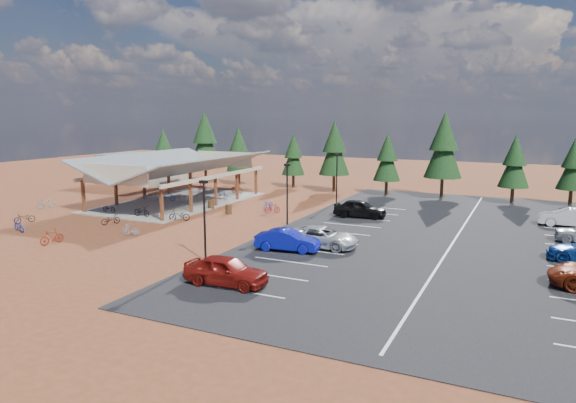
{
  "coord_description": "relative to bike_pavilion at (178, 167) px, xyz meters",
  "views": [
    {
      "loc": [
        23.16,
        -36.09,
        9.13
      ],
      "look_at": [
        4.16,
        3.92,
        1.63
      ],
      "focal_mm": 32.0,
      "sensor_mm": 36.0,
      "label": 1
    }
  ],
  "objects": [
    {
      "name": "ground",
      "position": [
        10.0,
        -7.0,
        -3.82
      ],
      "size": [
        140.0,
        140.0,
        0.0
      ],
      "primitive_type": "plane",
      "color": "brown",
      "rests_on": "ground"
    },
    {
      "name": "asphalt_lot",
      "position": [
        28.5,
        -4.0,
        -3.8
      ],
      "size": [
        27.0,
        44.0,
        0.04
      ],
      "primitive_type": "cube",
      "color": "black",
      "rests_on": "ground"
    },
    {
      "name": "concrete_pad",
      "position": [
        0.0,
        0.0,
        -3.77
      ],
      "size": [
        10.6,
        18.6,
        0.1
      ],
      "primitive_type": "cube",
      "color": "gray",
      "rests_on": "ground"
    },
    {
      "name": "bike_pavilion",
      "position": [
        0.0,
        0.0,
        0.0
      ],
      "size": [
        11.65,
        19.4,
        4.97
      ],
      "color": "#593219",
      "rests_on": "concrete_pad"
    },
    {
      "name": "outbuilding",
      "position": [
        -14.0,
        11.0,
        -1.8
      ],
      "size": [
        11.0,
        7.0,
        3.9
      ],
      "color": "#ADA593",
      "rests_on": "ground"
    },
    {
      "name": "lamp_post_0",
      "position": [
        15.0,
        -17.0,
        -0.85
      ],
      "size": [
        0.5,
        0.25,
        5.14
      ],
      "color": "black",
      "rests_on": "ground"
    },
    {
      "name": "lamp_post_1",
      "position": [
        15.0,
        -5.0,
        -0.85
      ],
      "size": [
        0.5,
        0.25,
        5.14
      ],
      "color": "black",
      "rests_on": "ground"
    },
    {
      "name": "lamp_post_2",
      "position": [
        15.0,
        7.0,
        -0.85
      ],
      "size": [
        0.5,
        0.25,
        5.14
      ],
      "color": "black",
      "rests_on": "ground"
    },
    {
      "name": "trash_bin_0",
      "position": [
        5.06,
        -1.55,
        -3.37
      ],
      "size": [
        0.6,
        0.6,
        0.9
      ],
      "primitive_type": "cylinder",
      "color": "#442E18",
      "rests_on": "ground"
    },
    {
      "name": "trash_bin_1",
      "position": [
        8.0,
        -3.02,
        -3.37
      ],
      "size": [
        0.6,
        0.6,
        0.9
      ],
      "primitive_type": "cylinder",
      "color": "#442E18",
      "rests_on": "ground"
    },
    {
      "name": "pine_0",
      "position": [
        -13.33,
        14.29,
        0.57
      ],
      "size": [
        3.09,
        3.09,
        7.2
      ],
      "color": "#382314",
      "rests_on": "ground"
    },
    {
      "name": "pine_1",
      "position": [
        -6.75,
        14.82,
        2.06
      ],
      "size": [
        4.13,
        4.13,
        9.63
      ],
      "color": "#382314",
      "rests_on": "ground"
    },
    {
      "name": "pine_2",
      "position": [
        -1.6,
        14.99,
        0.82
      ],
      "size": [
        3.27,
        3.27,
        7.61
      ],
      "color": "#382314",
      "rests_on": "ground"
    },
    {
      "name": "pine_3",
      "position": [
        6.04,
        15.59,
        0.31
      ],
      "size": [
        2.91,
        2.91,
        6.78
      ],
      "color": "#382314",
      "rests_on": "ground"
    },
    {
      "name": "pine_4",
      "position": [
        11.95,
        14.44,
        1.39
      ],
      "size": [
        3.66,
        3.66,
        8.53
      ],
      "color": "#382314",
      "rests_on": "ground"
    },
    {
      "name": "pine_5",
      "position": [
        18.38,
        14.32,
        0.52
      ],
      "size": [
        3.06,
        3.06,
        7.12
      ],
      "color": "#382314",
      "rests_on": "ground"
    },
    {
      "name": "pine_6",
      "position": [
        24.44,
        14.99,
        1.97
      ],
      "size": [
        4.07,
        4.07,
        9.48
      ],
      "color": "#382314",
      "rests_on": "ground"
    },
    {
      "name": "pine_7",
      "position": [
        31.65,
        14.48,
        0.54
      ],
      "size": [
        3.07,
        3.07,
        7.16
      ],
      "color": "#382314",
      "rests_on": "ground"
    },
    {
      "name": "pine_8",
      "position": [
        37.05,
        15.65,
        0.39
      ],
      "size": [
        2.97,
        2.97,
        6.91
      ],
      "color": "#382314",
      "rests_on": "ground"
    },
    {
      "name": "bike_0",
      "position": [
        -2.34,
        -7.53,
        -3.31
      ],
      "size": [
        1.64,
        0.69,
        0.84
      ],
      "primitive_type": "imported",
      "rotation": [
        0.0,
        0.0,
        1.48
      ],
      "color": "black",
      "rests_on": "concrete_pad"
    },
    {
      "name": "bike_1",
      "position": [
        -3.12,
        -0.65,
        -3.23
      ],
      "size": [
        1.7,
        0.74,
        0.99
      ],
      "primitive_type": "imported",
      "rotation": [
        0.0,
        0.0,
        1.74
      ],
      "color": "gray",
      "rests_on": "concrete_pad"
    },
    {
      "name": "bike_2",
      "position": [
        -1.52,
        0.01,
        -3.22
      ],
      "size": [
        1.96,
        0.87,
        1.0
      ],
      "primitive_type": "imported",
      "rotation": [
        0.0,
        0.0,
        1.68
      ],
      "color": "#1043A0",
      "rests_on": "concrete_pad"
    },
    {
      "name": "bike_3",
      "position": [
        -2.07,
        7.23,
        -3.27
      ],
      "size": [
        1.57,
        0.62,
        0.92
      ],
      "primitive_type": "imported",
      "rotation": [
        0.0,
        0.0,
        1.45
      ],
      "color": "maroon",
      "rests_on": "concrete_pad"
    },
    {
      "name": "bike_4",
      "position": [
        1.83,
        -7.8,
        -3.25
      ],
      "size": [
        1.85,
        0.77,
        0.95
      ],
      "primitive_type": "imported",
      "rotation": [
        0.0,
        0.0,
        1.49
      ],
      "color": "black",
      "rests_on": "concrete_pad"
    },
    {
      "name": "bike_5",
      "position": [
        0.87,
        -0.49,
        -3.26
      ],
      "size": [
        1.55,
        0.45,
        0.93
      ],
      "primitive_type": "imported",
      "rotation": [
        0.0,
        0.0,
        1.58
      ],
      "color": "gray",
      "rests_on": "concrete_pad"
    },
    {
      "name": "bike_6",
      "position": [
        3.06,
        3.54,
        -3.22
      ],
      "size": [
        2.01,
        1.21,
        1.0
      ],
      "primitive_type": "imported",
      "rotation": [
        0.0,
        0.0,
        1.26
      ],
      "color": "navy",
      "rests_on": "concrete_pad"
    },
    {
      "name": "bike_7",
      "position": [
        2.41,
        7.8,
        -3.2
      ],
      "size": [
        1.81,
        0.83,
        1.05
      ],
      "primitive_type": "imported",
      "rotation": [
        0.0,
        0.0,
        1.37
      ],
      "color": "maroon",
      "rests_on": "concrete_pad"
    },
    {
      "name": "bike_8",
      "position": [
        -5.62,
        -13.95,
        -3.38
      ],
      "size": [
        1.2,
        1.79,
        0.89
      ],
      "primitive_type": "imported",
      "rotation": [
        0.0,
        0.0,
        -0.4
      ],
      "color": "black",
      "rests_on": "ground"
    },
    {
      "name": "bike_9",
      "position": [
        -9.97,
        -8.22,
        -3.34
      ],
      "size": [
        1.27,
        1.59,
        0.97
      ],
      "primitive_type": "imported",
      "rotation": [
        0.0,
        0.0,
        2.56
      ],
      "color": "gray",
      "rests_on": "ground"
    },
    {
      "name": "bike_10",
      "position": [
        -3.1,
        -16.42,
        -3.34
      ],
      "size": [
        1.96,
        1.19,
        0.97
      ],
      "primitive_type": "imported",
      "rotation": [
        0.0,
        0.0,
        4.4
      ],
      "color": "navy",
      "rests_on": "ground"
    },
    {
      "name": "bike_11",
      "position": [
        2.62,
        -18.12,
        -3.28
      ],
      "size": [
        0.8,
        1.88,
        1.09
      ],
      "primitive_type": "imported",
      "rotation": [
        0.0,
        0.0,
        -0.16
      ],
      "color": "maroon",
      "rests_on": "ground"
    },
    {
      "name": "bike_12",
      "position": [
        1.46,
        -11.24,
        -3.4
      ],
      "size": [
        1.11,
        1.73,
        0.86
      ],
      "primitive_type": "imported",
      "rotation": [
        0.0,
        0.0,
        2.78
      ],
      "color": "black",
      "rests_on": "ground"
    },
    {
      "name": "bike_13",
      "position": [
        5.88,
        -13.68,
        -3.36
      ],
      "size": [
        1.57,
        0.58,
        0.92
      ],
      "primitive_type": "imported",
      "rotation": [
        0.0,
        0.0,
        4.81
      ],
      "color": "#96999E",
      "rests_on": "ground"
    },
    {
      "name": "bike_14",
      "position": [
        10.24,
        0.71,
        -3.34
      ],
      "size": [
        0.64,
        1.84,
        0.97
      ],
      "primitive_type": "imported",
      "rotation": [
        0.0,
        0.0,
        0.0
      ],
      "color": "#203A9F",
      "rests_on": "ground"
    },
    {
      "name": "bike_15",
      "position": [
        11.48,
        -0.84,
        -3.38
      ],
      "size": [
        1.38,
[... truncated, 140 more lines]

